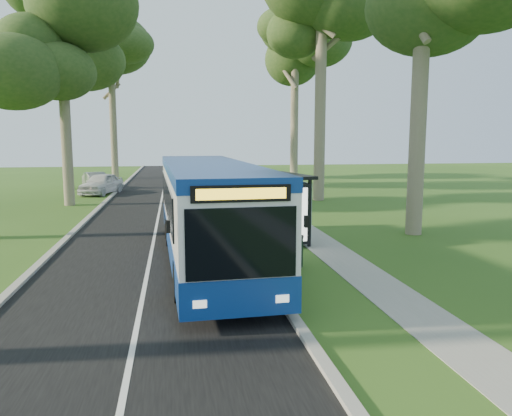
{
  "coord_description": "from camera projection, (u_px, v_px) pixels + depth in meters",
  "views": [
    {
      "loc": [
        -2.6,
        -13.75,
        4.14
      ],
      "look_at": [
        0.28,
        3.85,
        1.6
      ],
      "focal_mm": 35.0,
      "sensor_mm": 36.0,
      "label": 1
    }
  ],
  "objects": [
    {
      "name": "ground",
      "position": [
        268.0,
        281.0,
        14.44
      ],
      "size": [
        120.0,
        120.0,
        0.0
      ],
      "primitive_type": "plane",
      "color": "#2E541A",
      "rests_on": "ground"
    },
    {
      "name": "road",
      "position": [
        157.0,
        225.0,
        23.65
      ],
      "size": [
        7.0,
        100.0,
        0.02
      ],
      "primitive_type": "cube",
      "color": "black",
      "rests_on": "ground"
    },
    {
      "name": "kerb_east",
      "position": [
        230.0,
        222.0,
        24.2
      ],
      "size": [
        0.25,
        100.0,
        0.12
      ],
      "primitive_type": "cube",
      "color": "#9E9B93",
      "rests_on": "ground"
    },
    {
      "name": "kerb_west",
      "position": [
        80.0,
        226.0,
        23.08
      ],
      "size": [
        0.25,
        100.0,
        0.12
      ],
      "primitive_type": "cube",
      "color": "#9E9B93",
      "rests_on": "ground"
    },
    {
      "name": "centre_line",
      "position": [
        157.0,
        225.0,
        23.65
      ],
      "size": [
        0.12,
        100.0,
        0.0
      ],
      "primitive_type": "cube",
      "color": "white",
      "rests_on": "road"
    },
    {
      "name": "footpath",
      "position": [
        290.0,
        221.0,
        24.69
      ],
      "size": [
        1.5,
        100.0,
        0.02
      ],
      "primitive_type": "cube",
      "color": "gray",
      "rests_on": "ground"
    },
    {
      "name": "bus",
      "position": [
        208.0,
        212.0,
        16.34
      ],
      "size": [
        3.15,
        12.59,
        3.31
      ],
      "rotation": [
        0.0,
        0.0,
        0.04
      ],
      "color": "white",
      "rests_on": "ground"
    },
    {
      "name": "bus_stop_sign",
      "position": [
        285.0,
        233.0,
        13.97
      ],
      "size": [
        0.14,
        0.32,
        2.33
      ],
      "rotation": [
        0.0,
        0.0,
        -0.29
      ],
      "color": "gray",
      "rests_on": "ground"
    },
    {
      "name": "bus_shelter",
      "position": [
        286.0,
        195.0,
        19.28
      ],
      "size": [
        2.34,
        3.44,
        2.7
      ],
      "rotation": [
        0.0,
        0.0,
        0.22
      ],
      "color": "black",
      "rests_on": "ground"
    },
    {
      "name": "litter_bin",
      "position": [
        295.0,
        251.0,
        16.03
      ],
      "size": [
        0.58,
        0.58,
        1.01
      ],
      "rotation": [
        0.0,
        0.0,
        0.27
      ],
      "color": "black",
      "rests_on": "ground"
    },
    {
      "name": "car_white",
      "position": [
        101.0,
        184.0,
        36.4
      ],
      "size": [
        3.15,
        4.88,
        1.55
      ],
      "primitive_type": "imported",
      "rotation": [
        0.0,
        0.0,
        -0.32
      ],
      "color": "silver",
      "rests_on": "ground"
    },
    {
      "name": "car_silver",
      "position": [
        96.0,
        181.0,
        40.02
      ],
      "size": [
        2.81,
        4.3,
        1.34
      ],
      "primitive_type": "imported",
      "rotation": [
        0.0,
        0.0,
        0.38
      ],
      "color": "#979A9E",
      "rests_on": "ground"
    },
    {
      "name": "tree_west_c",
      "position": [
        61.0,
        44.0,
        29.24
      ],
      "size": [
        5.2,
        5.2,
        12.88
      ],
      "color": "#7A6B56",
      "rests_on": "ground"
    },
    {
      "name": "tree_west_d",
      "position": [
        60.0,
        22.0,
        38.22
      ],
      "size": [
        5.2,
        5.2,
        17.42
      ],
      "color": "#7A6B56",
      "rests_on": "ground"
    },
    {
      "name": "tree_west_e",
      "position": [
        111.0,
        64.0,
        48.63
      ],
      "size": [
        5.2,
        5.2,
        15.14
      ],
      "color": "#7A6B56",
      "rests_on": "ground"
    },
    {
      "name": "tree_east_c",
      "position": [
        322.0,
        0.0,
        31.32
      ],
      "size": [
        5.2,
        5.2,
        17.14
      ],
      "color": "#7A6B56",
      "rests_on": "ground"
    },
    {
      "name": "tree_east_d",
      "position": [
        295.0,
        49.0,
        43.37
      ],
      "size": [
        5.2,
        5.2,
        15.91
      ],
      "color": "#7A6B56",
      "rests_on": "ground"
    }
  ]
}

